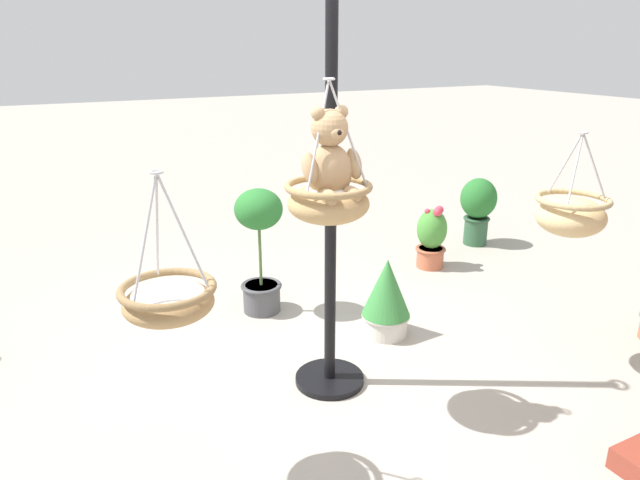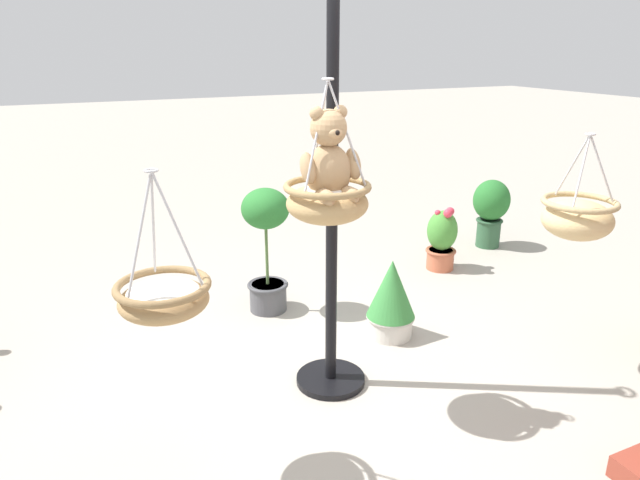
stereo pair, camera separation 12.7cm
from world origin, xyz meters
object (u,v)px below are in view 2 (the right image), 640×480
Objects in this scene: teddy_bear at (329,161)px; hanging_basket_right_low at (164,297)px; potted_plant_bushy_green at (442,239)px; potted_plant_flowering_red at (491,208)px; hanging_basket_left_high at (578,217)px; potted_plant_tall_leafy at (391,299)px; hanging_basket_with_teddy at (327,200)px; potted_plant_conical_shrub at (266,241)px; display_pole_central at (331,269)px.

hanging_basket_right_low is at bearing 9.79° from teddy_bear.
potted_plant_bushy_green is at bearing -148.82° from hanging_basket_right_low.
hanging_basket_left_high is at bearing 59.40° from potted_plant_flowering_red.
potted_plant_tall_leafy is 1.48m from potted_plant_bushy_green.
hanging_basket_with_teddy is at bearing -90.00° from teddy_bear.
hanging_basket_with_teddy is at bearing 38.40° from potted_plant_bushy_green.
hanging_basket_right_low is 0.67× the size of potted_plant_conical_shrub.
display_pole_central is 3.45× the size of potted_plant_flowering_red.
potted_plant_tall_leafy is at bearing -50.91° from hanging_basket_left_high.
teddy_bear is at bearing 33.97° from potted_plant_flowering_red.
potted_plant_bushy_green is (-1.81, -1.31, -0.48)m from display_pole_central.
hanging_basket_left_high is (-1.55, 0.27, -0.21)m from hanging_basket_with_teddy.
teddy_bear is 0.71× the size of hanging_basket_right_low.
potted_plant_bushy_green is at bearing -140.62° from potted_plant_tall_leafy.
potted_plant_conical_shrub is at bearing -49.90° from potted_plant_tall_leafy.
hanging_basket_left_high is 1.03× the size of potted_plant_bushy_green.
hanging_basket_right_low is at bearing 28.89° from potted_plant_flowering_red.
potted_plant_flowering_red is at bearing -120.60° from hanging_basket_left_high.
hanging_basket_right_low is 4.29m from potted_plant_flowering_red.
potted_plant_bushy_green is at bearing -141.18° from teddy_bear.
potted_plant_flowering_red is at bearing -151.11° from hanging_basket_right_low.
potted_plant_tall_leafy is at bearing -155.18° from hanging_basket_right_low.
hanging_basket_right_low reaches higher than potted_plant_tall_leafy.
potted_plant_flowering_red is at bearing -159.58° from potted_plant_bushy_green.
hanging_basket_with_teddy is 1.58m from potted_plant_conical_shrub.
display_pole_central is at bearing -118.76° from teddy_bear.
display_pole_central is at bearing -120.96° from hanging_basket_with_teddy.
potted_plant_tall_leafy is 1.08m from potted_plant_conical_shrub.
display_pole_central is 4.02× the size of potted_plant_bushy_green.
hanging_basket_left_high is 2.24m from potted_plant_conical_shrub.
hanging_basket_with_teddy is at bearing 59.04° from display_pole_central.
teddy_bear is 3.56m from potted_plant_flowering_red.
hanging_basket_right_low is 1.95m from potted_plant_conical_shrub.
hanging_basket_with_teddy is at bearing 37.00° from potted_plant_tall_leafy.
potted_plant_bushy_green is (0.85, 0.32, -0.12)m from potted_plant_flowering_red.
potted_plant_tall_leafy is (-1.73, -0.80, -0.69)m from hanging_basket_right_low.
potted_plant_tall_leafy is at bearing 130.10° from potted_plant_conical_shrub.
hanging_basket_with_teddy is at bearing -10.04° from hanging_basket_left_high.
potted_plant_bushy_green is (-1.14, -0.94, 0.00)m from potted_plant_tall_leafy.
hanging_basket_left_high is 0.94× the size of hanging_basket_right_low.
display_pole_central is at bearing 35.77° from potted_plant_bushy_green.
hanging_basket_with_teddy is 1.23× the size of potted_plant_tall_leafy.
potted_plant_tall_leafy is (0.73, -0.89, -0.78)m from hanging_basket_left_high.
potted_plant_conical_shrub reaches higher than potted_plant_flowering_red.
potted_plant_flowering_red is 0.92m from potted_plant_bushy_green.
teddy_bear is 0.67× the size of potted_plant_flowering_red.
teddy_bear is 0.81× the size of potted_plant_tall_leafy.
potted_plant_conical_shrub is (0.67, -0.80, 0.30)m from potted_plant_tall_leafy.
potted_plant_conical_shrub is at bearing -123.56° from hanging_basket_right_low.
display_pole_central is 1.52m from hanging_basket_left_high.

